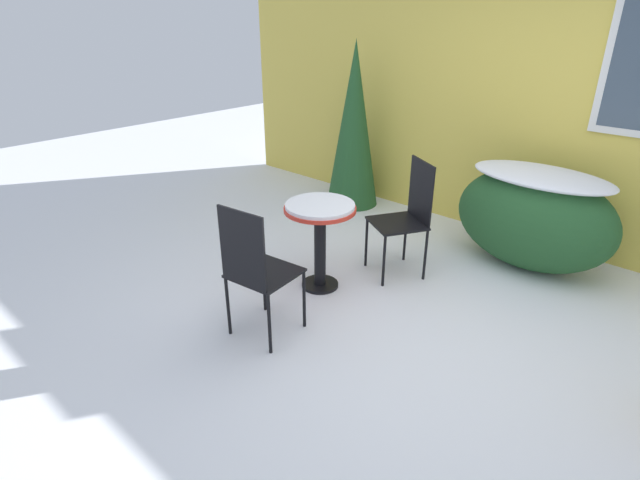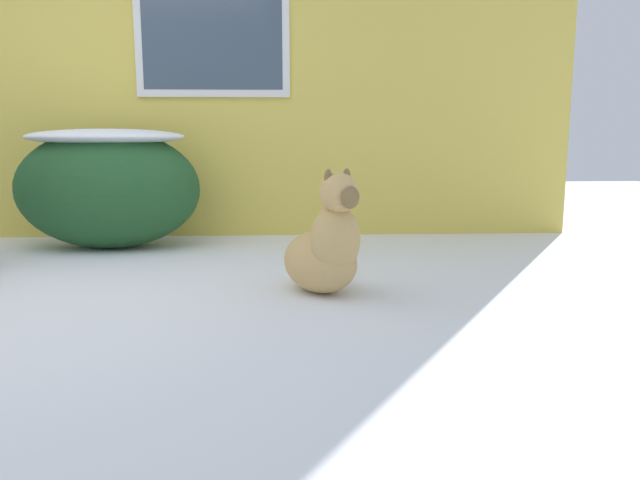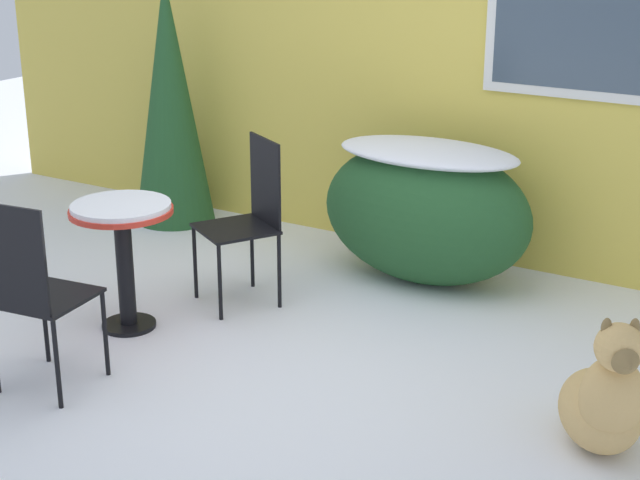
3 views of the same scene
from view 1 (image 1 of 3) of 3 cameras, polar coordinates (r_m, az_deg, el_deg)
ground_plane at (r=3.75m, az=10.51°, el=-10.63°), size 16.00×16.00×0.00m
house_wall at (r=5.13m, az=26.21°, el=13.72°), size 8.00×0.10×2.73m
shrub_left at (r=4.78m, az=23.29°, el=2.53°), size 1.40×0.77×0.91m
evergreen_bush at (r=5.82m, az=3.90°, el=12.87°), size 0.60×0.60×1.86m
patio_table at (r=4.02m, az=0.00°, el=1.84°), size 0.58×0.58×0.75m
patio_chair_near_table at (r=4.34m, az=9.86°, el=2.97°), size 0.58×0.58×1.01m
patio_chair_far_side at (r=3.42m, az=-7.31°, el=-3.19°), size 0.47×0.47×1.01m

